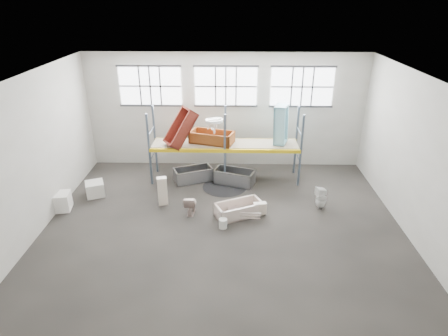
{
  "coord_description": "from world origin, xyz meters",
  "views": [
    {
      "loc": [
        0.28,
        -10.97,
        7.2
      ],
      "look_at": [
        0.0,
        1.5,
        1.4
      ],
      "focal_mm": 30.38,
      "sensor_mm": 36.0,
      "label": 1
    }
  ],
  "objects_px": {
    "toilet_white": "(321,198)",
    "steel_tub_left": "(193,174)",
    "steel_tub_right": "(234,177)",
    "blue_tub_upright": "(281,125)",
    "bucket": "(223,223)",
    "toilet_beige": "(191,204)",
    "cistern_tall": "(163,191)",
    "bathtub_beige": "(239,209)",
    "rust_tub_flat": "(212,137)",
    "carton_near": "(59,202)"
  },
  "relations": [
    {
      "from": "steel_tub_right",
      "to": "bucket",
      "type": "height_order",
      "value": "steel_tub_right"
    },
    {
      "from": "carton_near",
      "to": "steel_tub_right",
      "type": "bearing_deg",
      "value": 19.41
    },
    {
      "from": "carton_near",
      "to": "toilet_white",
      "type": "bearing_deg",
      "value": 1.9
    },
    {
      "from": "toilet_beige",
      "to": "carton_near",
      "type": "distance_m",
      "value": 4.79
    },
    {
      "from": "steel_tub_left",
      "to": "bathtub_beige",
      "type": "bearing_deg",
      "value": -54.91
    },
    {
      "from": "bathtub_beige",
      "to": "blue_tub_upright",
      "type": "height_order",
      "value": "blue_tub_upright"
    },
    {
      "from": "cistern_tall",
      "to": "rust_tub_flat",
      "type": "distance_m",
      "value": 3.14
    },
    {
      "from": "cistern_tall",
      "to": "bucket",
      "type": "relative_size",
      "value": 3.28
    },
    {
      "from": "cistern_tall",
      "to": "steel_tub_right",
      "type": "height_order",
      "value": "cistern_tall"
    },
    {
      "from": "bathtub_beige",
      "to": "blue_tub_upright",
      "type": "relative_size",
      "value": 1.04
    },
    {
      "from": "toilet_beige",
      "to": "steel_tub_left",
      "type": "bearing_deg",
      "value": -81.22
    },
    {
      "from": "rust_tub_flat",
      "to": "bucket",
      "type": "distance_m",
      "value": 4.19
    },
    {
      "from": "toilet_white",
      "to": "carton_near",
      "type": "distance_m",
      "value": 9.49
    },
    {
      "from": "rust_tub_flat",
      "to": "blue_tub_upright",
      "type": "xyz_separation_m",
      "value": [
        2.77,
        -0.02,
        0.57
      ]
    },
    {
      "from": "blue_tub_upright",
      "to": "carton_near",
      "type": "xyz_separation_m",
      "value": [
        -8.18,
        -2.74,
        -2.07
      ]
    },
    {
      "from": "toilet_beige",
      "to": "blue_tub_upright",
      "type": "height_order",
      "value": "blue_tub_upright"
    },
    {
      "from": "cistern_tall",
      "to": "blue_tub_upright",
      "type": "xyz_separation_m",
      "value": [
        4.5,
        2.28,
        1.84
      ]
    },
    {
      "from": "toilet_beige",
      "to": "toilet_white",
      "type": "height_order",
      "value": "toilet_white"
    },
    {
      "from": "toilet_beige",
      "to": "steel_tub_left",
      "type": "xyz_separation_m",
      "value": [
        -0.17,
        2.56,
        -0.07
      ]
    },
    {
      "from": "steel_tub_right",
      "to": "blue_tub_upright",
      "type": "xyz_separation_m",
      "value": [
        1.84,
        0.51,
        2.1
      ]
    },
    {
      "from": "bathtub_beige",
      "to": "cistern_tall",
      "type": "distance_m",
      "value": 2.91
    },
    {
      "from": "rust_tub_flat",
      "to": "bucket",
      "type": "bearing_deg",
      "value": -81.87
    },
    {
      "from": "steel_tub_right",
      "to": "bucket",
      "type": "distance_m",
      "value": 3.31
    },
    {
      "from": "steel_tub_right",
      "to": "bucket",
      "type": "bearing_deg",
      "value": -96.73
    },
    {
      "from": "cistern_tall",
      "to": "steel_tub_right",
      "type": "xyz_separation_m",
      "value": [
        2.66,
        1.77,
        -0.25
      ]
    },
    {
      "from": "cistern_tall",
      "to": "toilet_beige",
      "type": "bearing_deg",
      "value": -40.45
    },
    {
      "from": "bucket",
      "to": "steel_tub_right",
      "type": "bearing_deg",
      "value": 83.27
    },
    {
      "from": "cistern_tall",
      "to": "carton_near",
      "type": "bearing_deg",
      "value": 175.12
    },
    {
      "from": "steel_tub_left",
      "to": "steel_tub_right",
      "type": "distance_m",
      "value": 1.74
    },
    {
      "from": "carton_near",
      "to": "bathtub_beige",
      "type": "bearing_deg",
      "value": -2.09
    },
    {
      "from": "toilet_white",
      "to": "steel_tub_left",
      "type": "relative_size",
      "value": 0.55
    },
    {
      "from": "toilet_beige",
      "to": "cistern_tall",
      "type": "xyz_separation_m",
      "value": [
        -1.1,
        0.59,
        0.2
      ]
    },
    {
      "from": "toilet_beige",
      "to": "blue_tub_upright",
      "type": "bearing_deg",
      "value": -134.74
    },
    {
      "from": "toilet_beige",
      "to": "cistern_tall",
      "type": "height_order",
      "value": "cistern_tall"
    },
    {
      "from": "steel_tub_left",
      "to": "rust_tub_flat",
      "type": "bearing_deg",
      "value": 22.46
    },
    {
      "from": "toilet_white",
      "to": "blue_tub_upright",
      "type": "distance_m",
      "value": 3.39
    },
    {
      "from": "bucket",
      "to": "blue_tub_upright",
      "type": "bearing_deg",
      "value": 59.6
    },
    {
      "from": "cistern_tall",
      "to": "rust_tub_flat",
      "type": "height_order",
      "value": "rust_tub_flat"
    },
    {
      "from": "bucket",
      "to": "steel_tub_left",
      "type": "bearing_deg",
      "value": 110.96
    },
    {
      "from": "rust_tub_flat",
      "to": "toilet_beige",
      "type": "bearing_deg",
      "value": -102.17
    },
    {
      "from": "bathtub_beige",
      "to": "steel_tub_left",
      "type": "height_order",
      "value": "steel_tub_left"
    },
    {
      "from": "toilet_white",
      "to": "carton_near",
      "type": "relative_size",
      "value": 1.11
    },
    {
      "from": "blue_tub_upright",
      "to": "bucket",
      "type": "height_order",
      "value": "blue_tub_upright"
    },
    {
      "from": "blue_tub_upright",
      "to": "carton_near",
      "type": "height_order",
      "value": "blue_tub_upright"
    },
    {
      "from": "steel_tub_right",
      "to": "bucket",
      "type": "relative_size",
      "value": 4.8
    },
    {
      "from": "toilet_beige",
      "to": "bucket",
      "type": "height_order",
      "value": "toilet_beige"
    },
    {
      "from": "cistern_tall",
      "to": "bucket",
      "type": "xyz_separation_m",
      "value": [
        2.27,
        -1.52,
        -0.38
      ]
    },
    {
      "from": "bathtub_beige",
      "to": "toilet_beige",
      "type": "height_order",
      "value": "toilet_beige"
    },
    {
      "from": "steel_tub_right",
      "to": "toilet_beige",
      "type": "bearing_deg",
      "value": -123.37
    },
    {
      "from": "bathtub_beige",
      "to": "steel_tub_left",
      "type": "distance_m",
      "value": 3.27
    }
  ]
}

